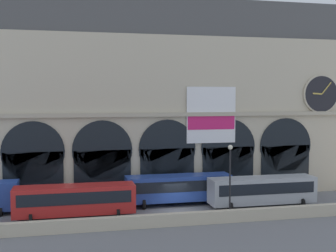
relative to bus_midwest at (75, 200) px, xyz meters
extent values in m
plane|color=slate|center=(9.99, 0.61, -1.78)|extent=(200.00, 200.00, 0.00)
cube|color=beige|center=(9.99, -4.20, -1.23)|extent=(90.00, 0.70, 1.10)
cube|color=beige|center=(9.99, 8.27, 7.19)|extent=(43.51, 5.32, 17.95)
cube|color=#4C4C4C|center=(9.99, 8.57, 18.29)|extent=(43.51, 4.72, 4.23)
cube|color=black|center=(-4.05, 5.56, 1.04)|extent=(6.00, 0.20, 5.65)
cylinder|color=black|center=(-4.05, 5.56, 3.87)|extent=(6.32, 0.20, 6.32)
cube|color=black|center=(2.97, 5.56, 1.04)|extent=(6.00, 0.20, 5.65)
cylinder|color=black|center=(2.97, 5.56, 3.87)|extent=(6.32, 0.20, 6.32)
cube|color=black|center=(9.99, 5.56, 1.04)|extent=(6.00, 0.20, 5.65)
cylinder|color=black|center=(9.99, 5.56, 3.87)|extent=(6.32, 0.20, 6.32)
cube|color=black|center=(17.01, 5.56, 1.04)|extent=(6.00, 0.20, 5.65)
cylinder|color=black|center=(17.01, 5.56, 3.87)|extent=(6.32, 0.20, 6.32)
cube|color=black|center=(24.02, 5.56, 1.04)|extent=(6.00, 0.20, 5.65)
cylinder|color=black|center=(24.02, 5.56, 3.87)|extent=(6.32, 0.20, 6.32)
cylinder|color=beige|center=(28.40, 5.46, 9.82)|extent=(4.52, 0.25, 4.52)
cylinder|color=black|center=(28.40, 5.34, 9.82)|extent=(4.18, 0.06, 4.18)
cube|color=gold|center=(27.82, 5.28, 9.85)|extent=(1.16, 0.04, 0.23)
cube|color=gold|center=(28.97, 5.26, 10.50)|extent=(1.24, 0.04, 1.43)
cube|color=white|center=(14.94, 5.44, 7.49)|extent=(5.63, 0.12, 6.22)
cube|color=#DB1E66|center=(14.94, 5.36, 6.73)|extent=(5.40, 0.04, 1.69)
cube|color=#B6AB91|center=(9.99, 5.46, 7.58)|extent=(43.51, 0.50, 0.44)
cylinder|color=black|center=(-6.85, 2.42, -1.36)|extent=(0.28, 0.84, 0.84)
cylinder|color=black|center=(-6.85, 4.49, -1.36)|extent=(0.28, 0.84, 0.84)
cube|color=red|center=(0.00, 0.01, 0.02)|extent=(11.00, 2.50, 2.60)
cube|color=black|center=(0.00, -1.26, 0.37)|extent=(10.12, 0.04, 1.10)
cylinder|color=black|center=(-3.85, -1.12, -1.28)|extent=(0.28, 1.00, 1.00)
cylinder|color=black|center=(-3.85, 1.13, -1.28)|extent=(0.28, 1.00, 1.00)
cylinder|color=black|center=(3.85, -1.12, -1.28)|extent=(0.28, 1.00, 1.00)
cylinder|color=black|center=(3.85, 1.13, -1.28)|extent=(0.28, 1.00, 1.00)
cube|color=#28479E|center=(10.63, 3.12, 0.02)|extent=(11.00, 2.50, 2.60)
cube|color=black|center=(10.63, 1.85, 0.37)|extent=(10.12, 0.04, 1.10)
cylinder|color=black|center=(6.78, 2.00, -1.28)|extent=(0.28, 1.00, 1.00)
cylinder|color=black|center=(6.78, 4.25, -1.28)|extent=(0.28, 1.00, 1.00)
cylinder|color=black|center=(14.48, 2.00, -1.28)|extent=(0.28, 1.00, 1.00)
cylinder|color=black|center=(14.48, 4.25, -1.28)|extent=(0.28, 1.00, 1.00)
cube|color=#ADB2B7|center=(18.68, 0.15, 0.02)|extent=(11.00, 2.50, 2.60)
cube|color=black|center=(18.68, -1.12, 0.37)|extent=(10.12, 0.04, 1.10)
cylinder|color=black|center=(14.83, -0.98, -1.28)|extent=(0.28, 1.00, 1.00)
cylinder|color=black|center=(14.83, 1.27, -1.28)|extent=(0.28, 1.00, 1.00)
cylinder|color=black|center=(22.53, -0.98, -1.28)|extent=(0.28, 1.00, 1.00)
cylinder|color=black|center=(22.53, 1.27, -1.28)|extent=(0.28, 1.00, 1.00)
cylinder|color=black|center=(13.86, -3.40, 1.47)|extent=(0.16, 0.16, 6.50)
sphere|color=#F2EDCC|center=(13.86, -3.40, 4.90)|extent=(0.44, 0.44, 0.44)
camera|label=1|loc=(-0.50, -41.26, 9.47)|focal=47.42mm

